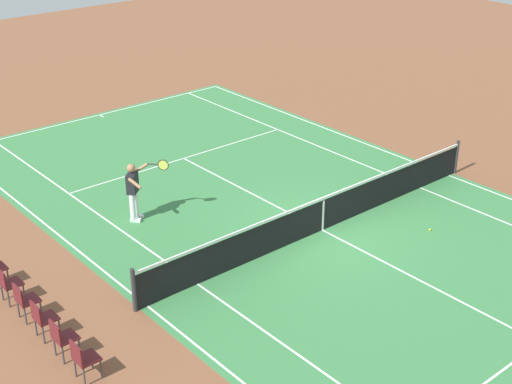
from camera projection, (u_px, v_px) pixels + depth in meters
The scene contains 11 objects.
ground_plane at pixel (322, 230), 19.77m from camera, with size 60.00×60.00×0.00m, color brown.
court_slab at pixel (322, 230), 19.77m from camera, with size 24.20×11.40×0.00m, color #387A42.
court_line_markings at pixel (322, 230), 19.77m from camera, with size 23.85×11.05×0.01m.
tennis_net at pixel (323, 214), 19.56m from camera, with size 0.10×11.70×1.08m.
tennis_player_near at pixel (134, 189), 19.92m from camera, with size 0.73×1.09×1.70m.
tennis_ball at pixel (430, 230), 19.71m from camera, with size 0.07×0.07×0.07m, color #CCE01E.
spectator_chair_0 at pixel (83, 358), 14.10m from camera, with size 0.44×0.44×0.88m.
spectator_chair_1 at pixel (62, 337), 14.69m from camera, with size 0.44×0.44×0.88m.
spectator_chair_2 at pixel (42, 317), 15.29m from camera, with size 0.44×0.44×0.88m.
spectator_chair_3 at pixel (24, 299), 15.89m from camera, with size 0.44×0.44×0.88m.
spectator_chair_4 at pixel (8, 282), 16.48m from camera, with size 0.44×0.44×0.88m.
Camera 1 is at (-12.16, 12.57, 9.44)m, focal length 52.08 mm.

